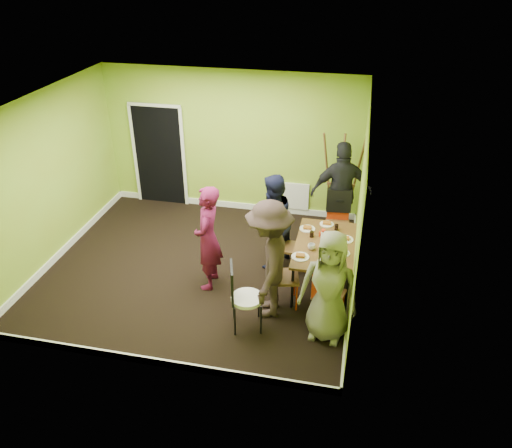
{
  "coord_description": "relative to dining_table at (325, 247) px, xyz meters",
  "views": [
    {
      "loc": [
        2.36,
        -6.57,
        4.78
      ],
      "look_at": [
        0.96,
        0.0,
        0.96
      ],
      "focal_mm": 35.0,
      "sensor_mm": 36.0,
      "label": 1
    }
  ],
  "objects": [
    {
      "name": "glass_back",
      "position": [
        0.13,
        0.47,
        0.1
      ],
      "size": [
        0.06,
        0.06,
        0.1
      ],
      "primitive_type": "cylinder",
      "color": "black",
      "rests_on": "dining_table"
    },
    {
      "name": "dining_table",
      "position": [
        0.0,
        0.0,
        0.0
      ],
      "size": [
        0.9,
        1.5,
        0.75
      ],
      "color": "black",
      "rests_on": "ground"
    },
    {
      "name": "person_standing",
      "position": [
        -1.75,
        -0.37,
        0.16
      ],
      "size": [
        0.45,
        0.65,
        1.7
      ],
      "primitive_type": "imported",
      "rotation": [
        0.0,
        0.0,
        -1.51
      ],
      "color": "#590F33",
      "rests_on": "ground"
    },
    {
      "name": "person_back_end",
      "position": [
        0.14,
        1.5,
        0.23
      ],
      "size": [
        1.16,
        0.69,
        1.86
      ],
      "primitive_type": "imported",
      "rotation": [
        0.0,
        0.0,
        3.38
      ],
      "color": "black",
      "rests_on": "ground"
    },
    {
      "name": "cup_a",
      "position": [
        -0.19,
        -0.19,
        0.1
      ],
      "size": [
        0.11,
        0.11,
        0.09
      ],
      "primitive_type": "imported",
      "color": "white",
      "rests_on": "dining_table"
    },
    {
      "name": "glass_mid",
      "position": [
        -0.23,
        0.17,
        0.1
      ],
      "size": [
        0.06,
        0.06,
        0.1
      ],
      "primitive_type": "cylinder",
      "color": "black",
      "rests_on": "dining_table"
    },
    {
      "name": "cup_b",
      "position": [
        0.21,
        0.1,
        0.11
      ],
      "size": [
        0.11,
        0.11,
        0.1
      ],
      "primitive_type": "imported",
      "color": "white",
      "rests_on": "dining_table"
    },
    {
      "name": "person_left_far",
      "position": [
        -0.9,
        0.41,
        0.11
      ],
      "size": [
        0.84,
        0.94,
        1.62
      ],
      "primitive_type": "imported",
      "rotation": [
        0.0,
        0.0,
        -1.91
      ],
      "color": "#141733",
      "rests_on": "ground"
    },
    {
      "name": "plate_near_left",
      "position": [
        -0.32,
        0.4,
        0.06
      ],
      "size": [
        0.25,
        0.25,
        0.01
      ],
      "primitive_type": "cylinder",
      "color": "white",
      "rests_on": "dining_table"
    },
    {
      "name": "blue_bottle",
      "position": [
        0.17,
        -0.28,
        0.17
      ],
      "size": [
        0.08,
        0.08,
        0.22
      ],
      "primitive_type": "cylinder",
      "color": "#1934BD",
      "rests_on": "dining_table"
    },
    {
      "name": "plate_near_right",
      "position": [
        -0.32,
        -0.44,
        0.06
      ],
      "size": [
        0.26,
        0.26,
        0.01
      ],
      "primitive_type": "cylinder",
      "color": "white",
      "rests_on": "dining_table"
    },
    {
      "name": "plate_far_front",
      "position": [
        0.06,
        -0.62,
        0.06
      ],
      "size": [
        0.24,
        0.24,
        0.01
      ],
      "primitive_type": "cylinder",
      "color": "white",
      "rests_on": "dining_table"
    },
    {
      "name": "plate_wall_front",
      "position": [
        0.28,
        -0.21,
        0.06
      ],
      "size": [
        0.22,
        0.22,
        0.01
      ],
      "primitive_type": "cylinder",
      "color": "white",
      "rests_on": "dining_table"
    },
    {
      "name": "chair_front_end",
      "position": [
        0.13,
        -0.94,
        -0.14
      ],
      "size": [
        0.49,
        0.5,
        0.98
      ],
      "rotation": [
        0.0,
        0.0,
        -0.26
      ],
      "color": "red",
      "rests_on": "ground"
    },
    {
      "name": "easel",
      "position": [
        0.11,
        1.88,
        0.25
      ],
      "size": [
        0.77,
        0.72,
        1.91
      ],
      "color": "brown",
      "rests_on": "ground"
    },
    {
      "name": "chair_left_far",
      "position": [
        -0.73,
        0.3,
        -0.18
      ],
      "size": [
        0.4,
        0.39,
        0.92
      ],
      "rotation": [
        0.0,
        0.0,
        -1.6
      ],
      "color": "red",
      "rests_on": "ground"
    },
    {
      "name": "orange_bottle",
      "position": [
        -0.1,
        0.22,
        0.09
      ],
      "size": [
        0.04,
        0.04,
        0.08
      ],
      "primitive_type": "cylinder",
      "color": "red",
      "rests_on": "dining_table"
    },
    {
      "name": "ground",
      "position": [
        -2.05,
        0.02,
        -0.7
      ],
      "size": [
        5.0,
        5.0,
        0.0
      ],
      "primitive_type": "plane",
      "color": "black",
      "rests_on": "ground"
    },
    {
      "name": "chair_bentwood",
      "position": [
        -1.02,
        -1.24,
        -0.13
      ],
      "size": [
        0.5,
        0.49,
        1.03
      ],
      "rotation": [
        0.0,
        0.0,
        -1.28
      ],
      "color": "black",
      "rests_on": "ground"
    },
    {
      "name": "person_left_near",
      "position": [
        -0.72,
        -0.83,
        0.21
      ],
      "size": [
        0.76,
        1.22,
        1.8
      ],
      "primitive_type": "imported",
      "rotation": [
        0.0,
        0.0,
        -1.49
      ],
      "color": "#2C201D",
      "rests_on": "ground"
    },
    {
      "name": "room_walls",
      "position": [
        -2.07,
        0.06,
        0.29
      ],
      "size": [
        5.04,
        4.54,
        2.82
      ],
      "color": "#91A92B",
      "rests_on": "ground"
    },
    {
      "name": "glass_front",
      "position": [
        0.13,
        -0.48,
        0.1
      ],
      "size": [
        0.06,
        0.06,
        0.1
      ],
      "primitive_type": "cylinder",
      "color": "black",
      "rests_on": "dining_table"
    },
    {
      "name": "chair_back_end",
      "position": [
        0.12,
        1.31,
        0.04
      ],
      "size": [
        0.47,
        0.54,
        1.04
      ],
      "rotation": [
        0.0,
        0.0,
        3.24
      ],
      "color": "red",
      "rests_on": "ground"
    },
    {
      "name": "chair_left_near",
      "position": [
        -0.61,
        -0.62,
        -0.12
      ],
      "size": [
        0.5,
        0.5,
        1.02
      ],
      "rotation": [
        0.0,
        0.0,
        -1.35
      ],
      "color": "red",
      "rests_on": "ground"
    },
    {
      "name": "thermos",
      "position": [
        -0.04,
        0.02,
        0.16
      ],
      "size": [
        0.07,
        0.07,
        0.21
      ],
      "primitive_type": "cylinder",
      "color": "white",
      "rests_on": "dining_table"
    },
    {
      "name": "person_front_end",
      "position": [
        0.16,
        -1.17,
        0.12
      ],
      "size": [
        0.86,
        0.62,
        1.63
      ],
      "primitive_type": "imported",
      "rotation": [
        0.0,
        0.0,
        -0.13
      ],
      "color": "gray",
      "rests_on": "ground"
    },
    {
      "name": "plate_far_back",
      "position": [
        -0.03,
        0.61,
        0.06
      ],
      "size": [
        0.23,
        0.23,
        0.01
      ],
      "primitive_type": "cylinder",
      "color": "white",
      "rests_on": "dining_table"
    },
    {
      "name": "plate_wall_back",
      "position": [
        0.29,
        0.19,
        0.06
      ],
      "size": [
        0.26,
        0.26,
        0.01
      ],
      "primitive_type": "cylinder",
      "color": "white",
      "rests_on": "dining_table"
    }
  ]
}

